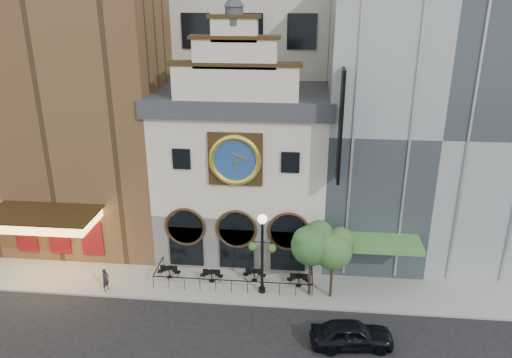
{
  "coord_description": "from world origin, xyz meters",
  "views": [
    {
      "loc": [
        4.39,
        -26.71,
        18.99
      ],
      "look_at": [
        1.15,
        6.0,
        6.41
      ],
      "focal_mm": 35.0,
      "sensor_mm": 36.0,
      "label": 1
    }
  ],
  "objects": [
    {
      "name": "bistro_1",
      "position": [
        -1.54,
        2.38,
        0.61
      ],
      "size": [
        1.58,
        0.68,
        0.9
      ],
      "color": "black",
      "rests_on": "sidewalk"
    },
    {
      "name": "lamppost",
      "position": [
        2.0,
        1.45,
        3.64
      ],
      "size": [
        1.8,
        0.7,
        5.65
      ],
      "rotation": [
        0.0,
        0.0,
        -0.1
      ],
      "color": "black",
      "rests_on": "sidewalk"
    },
    {
      "name": "retail_building",
      "position": [
        12.99,
        9.99,
        10.14
      ],
      "size": [
        14.0,
        14.4,
        20.0
      ],
      "color": "gray",
      "rests_on": "ground"
    },
    {
      "name": "tree_left",
      "position": [
        5.16,
        1.56,
        3.95
      ],
      "size": [
        2.69,
        2.59,
        5.19
      ],
      "color": "#382619",
      "rests_on": "sidewalk"
    },
    {
      "name": "sidewalk",
      "position": [
        0.0,
        2.5,
        0.07
      ],
      "size": [
        44.0,
        5.0,
        0.15
      ],
      "primitive_type": "cube",
      "color": "gray",
      "rests_on": "ground"
    },
    {
      "name": "car_right",
      "position": [
        7.49,
        -3.23,
        0.79
      ],
      "size": [
        4.83,
        2.39,
        1.58
      ],
      "primitive_type": "imported",
      "rotation": [
        0.0,
        0.0,
        1.68
      ],
      "color": "black",
      "rests_on": "ground"
    },
    {
      "name": "bistro_2",
      "position": [
        1.36,
        2.75,
        0.61
      ],
      "size": [
        1.58,
        0.68,
        0.9
      ],
      "color": "black",
      "rests_on": "sidewalk"
    },
    {
      "name": "theater_building",
      "position": [
        -13.0,
        9.96,
        12.6
      ],
      "size": [
        14.0,
        15.6,
        25.0
      ],
      "color": "brown",
      "rests_on": "ground"
    },
    {
      "name": "bistro_0",
      "position": [
        -4.58,
        2.58,
        0.61
      ],
      "size": [
        1.58,
        0.68,
        0.9
      ],
      "color": "black",
      "rests_on": "sidewalk"
    },
    {
      "name": "pedestrian",
      "position": [
        -8.35,
        0.64,
        0.94
      ],
      "size": [
        0.56,
        0.67,
        1.59
      ],
      "primitive_type": "imported",
      "rotation": [
        0.0,
        0.0,
        1.22
      ],
      "color": "black",
      "rests_on": "sidewalk"
    },
    {
      "name": "cafe_railing",
      "position": [
        0.0,
        2.5,
        0.6
      ],
      "size": [
        10.6,
        2.6,
        0.9
      ],
      "primitive_type": null,
      "color": "black",
      "rests_on": "sidewalk"
    },
    {
      "name": "ground",
      "position": [
        0.0,
        0.0,
        0.0
      ],
      "size": [
        120.0,
        120.0,
        0.0
      ],
      "primitive_type": "plane",
      "color": "black",
      "rests_on": "ground"
    },
    {
      "name": "bistro_3",
      "position": [
        4.41,
        2.42,
        0.61
      ],
      "size": [
        1.58,
        0.68,
        0.9
      ],
      "color": "black",
      "rests_on": "sidewalk"
    },
    {
      "name": "clock_building",
      "position": [
        0.0,
        7.82,
        6.69
      ],
      "size": [
        12.6,
        8.78,
        18.65
      ],
      "color": "#605E5B",
      "rests_on": "ground"
    },
    {
      "name": "tree_right",
      "position": [
        6.54,
        1.41,
        3.7
      ],
      "size": [
        2.52,
        2.42,
        4.85
      ],
      "color": "#382619",
      "rests_on": "sidewalk"
    }
  ]
}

